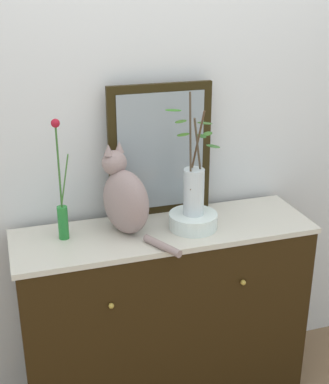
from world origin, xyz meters
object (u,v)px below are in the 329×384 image
at_px(cat_sitting, 125,198).
at_px(vase_glass_clear, 194,187).
at_px(mirror_leaning, 160,151).
at_px(bowl_porcelain, 193,221).
at_px(vase_slim_green, 62,207).
at_px(sideboard, 165,317).

xyz_separation_m(cat_sitting, vase_glass_clear, (0.30, -0.05, 0.04)).
xyz_separation_m(mirror_leaning, bowl_porcelain, (0.09, -0.21, -0.27)).
bearing_deg(vase_slim_green, cat_sitting, -3.83).
relative_size(bowl_porcelain, vase_glass_clear, 0.40).
height_order(mirror_leaning, cat_sitting, mirror_leaning).
xyz_separation_m(sideboard, cat_sitting, (-0.17, 0.03, 0.63)).
bearing_deg(bowl_porcelain, vase_slim_green, 172.85).
relative_size(sideboard, cat_sitting, 3.02).
distance_m(sideboard, bowl_porcelain, 0.52).
bearing_deg(bowl_porcelain, cat_sitting, 169.87).
distance_m(mirror_leaning, cat_sitting, 0.30).
relative_size(sideboard, vase_glass_clear, 2.51).
bearing_deg(mirror_leaning, bowl_porcelain, -67.41).
xyz_separation_m(mirror_leaning, vase_slim_green, (-0.48, -0.14, -0.16)).
height_order(sideboard, cat_sitting, cat_sitting).
xyz_separation_m(sideboard, mirror_leaning, (0.04, 0.19, 0.78)).
bearing_deg(sideboard, cat_sitting, 170.57).
distance_m(vase_slim_green, vase_glass_clear, 0.58).
bearing_deg(mirror_leaning, cat_sitting, -143.03).
relative_size(cat_sitting, vase_glass_clear, 0.83).
height_order(cat_sitting, vase_slim_green, vase_slim_green).
bearing_deg(vase_slim_green, sideboard, -6.01).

